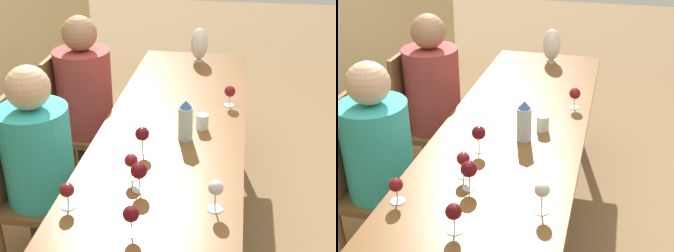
% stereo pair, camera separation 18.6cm
% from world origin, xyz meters
% --- Properties ---
extents(ground_plane, '(14.00, 14.00, 0.00)m').
position_xyz_m(ground_plane, '(0.00, 0.00, 0.00)').
color(ground_plane, olive).
extents(dining_table, '(2.84, 0.82, 0.77)m').
position_xyz_m(dining_table, '(0.00, 0.00, 0.70)').
color(dining_table, brown).
rests_on(dining_table, ground_plane).
extents(water_bottle, '(0.08, 0.08, 0.23)m').
position_xyz_m(water_bottle, '(-0.07, -0.09, 0.88)').
color(water_bottle, '#ADCCD6').
rests_on(water_bottle, dining_table).
extents(water_tumbler, '(0.07, 0.07, 0.09)m').
position_xyz_m(water_tumbler, '(0.06, -0.17, 0.82)').
color(water_tumbler, silver).
rests_on(water_tumbler, dining_table).
extents(vase, '(0.13, 0.13, 0.26)m').
position_xyz_m(vase, '(1.22, -0.04, 0.91)').
color(vase, silver).
rests_on(vase, dining_table).
extents(wine_glass_0, '(0.07, 0.07, 0.13)m').
position_xyz_m(wine_glass_0, '(-0.50, 0.12, 0.86)').
color(wine_glass_0, silver).
rests_on(wine_glass_0, dining_table).
extents(wine_glass_1, '(0.07, 0.07, 0.14)m').
position_xyz_m(wine_glass_1, '(-0.25, 0.11, 0.87)').
color(wine_glass_1, silver).
rests_on(wine_glass_1, dining_table).
extents(wine_glass_2, '(0.07, 0.07, 0.14)m').
position_xyz_m(wine_glass_2, '(-0.67, -0.29, 0.88)').
color(wine_glass_2, silver).
rests_on(wine_glass_2, dining_table).
extents(wine_glass_3, '(0.07, 0.07, 0.13)m').
position_xyz_m(wine_glass_3, '(0.41, -0.31, 0.86)').
color(wine_glass_3, silver).
rests_on(wine_glass_3, dining_table).
extents(wine_glass_4, '(0.07, 0.07, 0.12)m').
position_xyz_m(wine_glass_4, '(-0.75, 0.34, 0.85)').
color(wine_glass_4, silver).
rests_on(wine_glass_4, dining_table).
extents(wine_glass_5, '(0.08, 0.08, 0.14)m').
position_xyz_m(wine_glass_5, '(-0.58, 0.06, 0.87)').
color(wine_glass_5, silver).
rests_on(wine_glass_5, dining_table).
extents(wine_glass_6, '(0.07, 0.07, 0.13)m').
position_xyz_m(wine_glass_6, '(-0.88, 0.03, 0.86)').
color(wine_glass_6, silver).
rests_on(wine_glass_6, dining_table).
extents(chair_near, '(0.44, 0.44, 1.02)m').
position_xyz_m(chair_near, '(-0.31, 0.75, 0.53)').
color(chair_near, brown).
rests_on(chair_near, ground_plane).
extents(chair_far, '(0.44, 0.44, 1.02)m').
position_xyz_m(chair_far, '(0.50, 0.75, 0.53)').
color(chair_far, brown).
rests_on(chair_far, ground_plane).
extents(person_near, '(0.37, 0.37, 1.24)m').
position_xyz_m(person_near, '(-0.31, 0.66, 0.66)').
color(person_near, '#2D2D38').
rests_on(person_near, ground_plane).
extents(person_far, '(0.38, 0.38, 1.28)m').
position_xyz_m(person_far, '(0.50, 0.66, 0.68)').
color(person_far, '#2D2D38').
rests_on(person_far, ground_plane).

